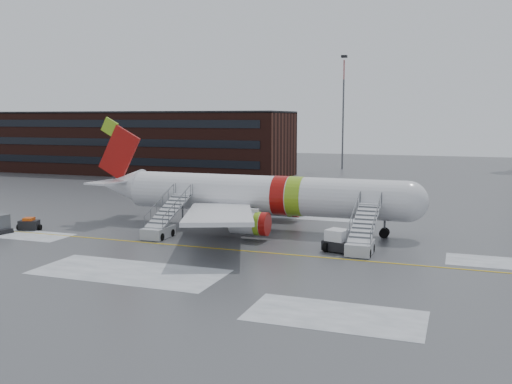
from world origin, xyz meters
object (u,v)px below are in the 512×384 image
at_px(pushback_tug, 341,242).
at_px(baggage_tractor, 29,225).
at_px(airstair_fwd, 362,240).
at_px(airstair_aft, 162,225).
at_px(airliner, 254,195).

height_order(pushback_tug, baggage_tractor, pushback_tug).
relative_size(airstair_fwd, pushback_tug, 2.15).
xyz_separation_m(airstair_fwd, airstair_aft, (-18.73, 0.00, 0.00)).
height_order(airstair_aft, baggage_tractor, airstair_aft).
bearing_deg(baggage_tractor, airstair_aft, 7.21).
height_order(airstair_aft, pushback_tug, airstair_aft).
height_order(airstair_fwd, pushback_tug, airstair_fwd).
xyz_separation_m(pushback_tug, baggage_tractor, (-31.06, -1.33, -0.28)).
bearing_deg(baggage_tractor, airliner, 21.78).
xyz_separation_m(airliner, airstair_fwd, (11.91, -6.54, -2.35)).
xyz_separation_m(airliner, pushback_tug, (10.27, -6.98, -2.60)).
bearing_deg(airstair_aft, airliner, 43.80).
distance_m(airstair_fwd, baggage_tractor, 32.75).
relative_size(airliner, pushback_tug, 9.79).
xyz_separation_m(airstair_aft, pushback_tug, (17.09, -0.44, -0.25)).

